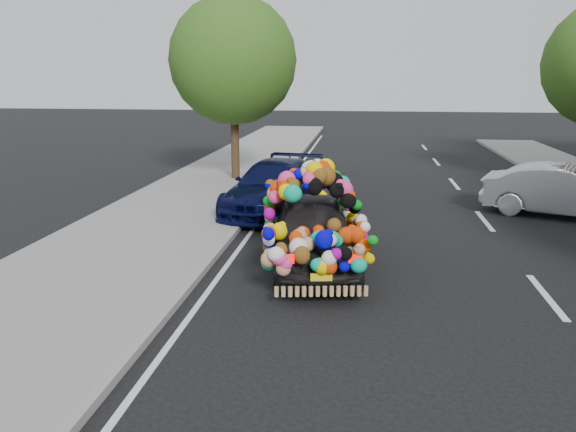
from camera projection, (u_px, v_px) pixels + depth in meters
The scene contains 8 objects.
ground at pixel (328, 286), 9.73m from camera, with size 100.00×100.00×0.00m, color black.
sidewalk at pixel (94, 271), 10.27m from camera, with size 4.00×60.00×0.12m, color gray.
kerb at pixel (197, 276), 10.01m from camera, with size 0.15×60.00×0.13m, color gray.
lane_markings at pixel (546, 296), 9.26m from camera, with size 6.00×50.00×0.01m, color silver, non-canonical shape.
tree_near_sidewalk at pixel (233, 61), 18.37m from camera, with size 4.20×4.20×6.13m.
plush_art_car at pixel (313, 215), 10.56m from camera, with size 2.54×4.34×1.97m.
navy_sedan at pixel (274, 187), 14.98m from camera, with size 1.85×4.56×1.32m, color #050933.
silver_hatchback at pixel (565, 191), 14.38m from camera, with size 1.40×4.00×1.32m, color #AFB1B6.
Camera 1 is at (0.52, -9.15, 3.54)m, focal length 35.00 mm.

